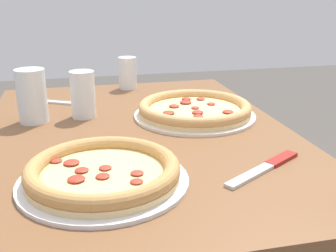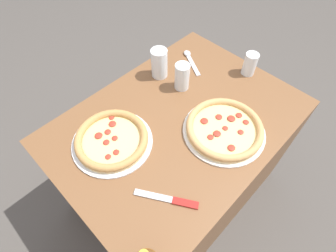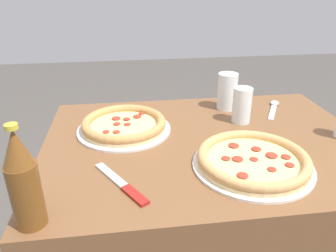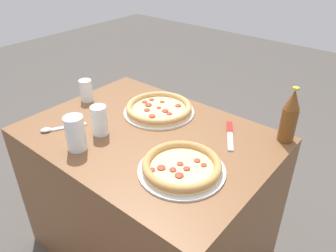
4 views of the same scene
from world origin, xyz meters
name	(u,v)px [view 2 (image 2 of 4)]	position (x,y,z in m)	size (l,w,h in m)	color
ground_plane	(175,189)	(0.00, 0.00, 0.00)	(8.00, 8.00, 0.00)	#4C4742
table	(176,161)	(0.00, 0.00, 0.36)	(1.05, 0.76, 0.71)	brown
pizza_salami	(224,129)	(0.09, -0.17, 0.73)	(0.34, 0.34, 0.04)	silver
pizza_pepperoni	(112,140)	(-0.27, 0.11, 0.73)	(0.32, 0.32, 0.04)	silver
glass_iced_tea	(159,65)	(0.14, 0.26, 0.78)	(0.08, 0.08, 0.14)	white
glass_red_wine	(182,77)	(0.16, 0.13, 0.77)	(0.07, 0.07, 0.13)	white
glass_water	(250,65)	(0.45, -0.04, 0.76)	(0.06, 0.06, 0.11)	white
knife	(169,199)	(-0.28, -0.22, 0.72)	(0.14, 0.20, 0.01)	maroon
spoon	(190,58)	(0.33, 0.23, 0.72)	(0.12, 0.18, 0.02)	silver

